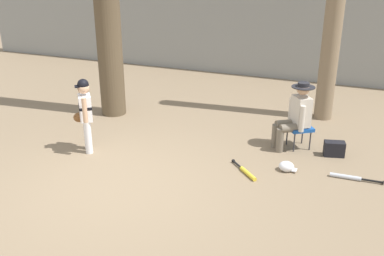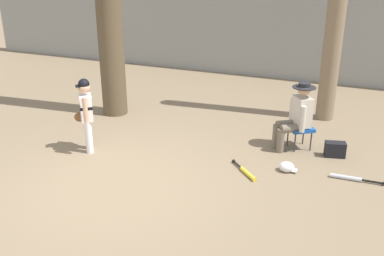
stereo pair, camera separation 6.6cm
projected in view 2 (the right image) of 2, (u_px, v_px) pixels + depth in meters
name	position (u px, v px, depth m)	size (l,w,h in m)	color
ground_plane	(117.00, 186.00, 6.53)	(60.00, 60.00, 0.00)	#7F6B51
concrete_back_wall	(252.00, 31.00, 12.19)	(18.00, 0.36, 2.44)	gray
young_ballplayer	(86.00, 110.00, 7.45)	(0.54, 0.49, 1.31)	white
folding_stool	(300.00, 129.00, 7.69)	(0.56, 0.56, 0.41)	#194C9E
seated_spectator	(296.00, 114.00, 7.57)	(0.65, 0.59, 1.20)	#6B6051
handbag_beside_stool	(335.00, 149.00, 7.44)	(0.34, 0.18, 0.26)	black
bat_yellow_trainer	(246.00, 172.00, 6.87)	(0.55, 0.55, 0.07)	yellow
bat_aluminum_silver	(350.00, 178.00, 6.69)	(0.78, 0.09, 0.07)	#B7BCC6
batting_helmet_white	(287.00, 167.00, 6.96)	(0.29, 0.22, 0.17)	silver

